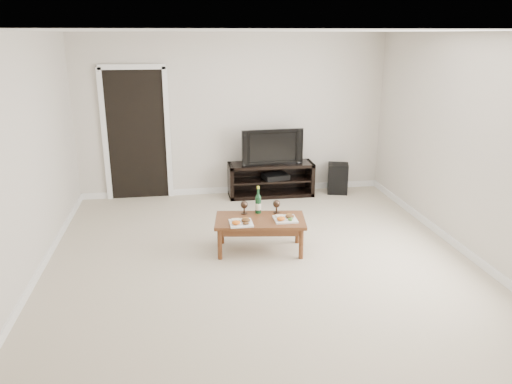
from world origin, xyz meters
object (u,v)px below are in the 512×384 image
object	(u,v)px
media_console	(271,179)
television	(271,146)
subwoofer	(338,178)
coffee_table	(260,235)

from	to	relation	value
media_console	television	xyz separation A→B (m)	(0.00, 0.00, 0.56)
subwoofer	coffee_table	world-z (taller)	subwoofer
television	subwoofer	distance (m)	1.29
television	subwoofer	world-z (taller)	television
media_console	coffee_table	xyz separation A→B (m)	(-0.53, -2.16, -0.07)
coffee_table	television	bearing A→B (deg)	76.16
television	subwoofer	xyz separation A→B (m)	(1.14, -0.02, -0.59)
media_console	television	world-z (taller)	television
television	coffee_table	size ratio (longest dim) A/B	0.92
subwoofer	coffee_table	bearing A→B (deg)	-111.35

